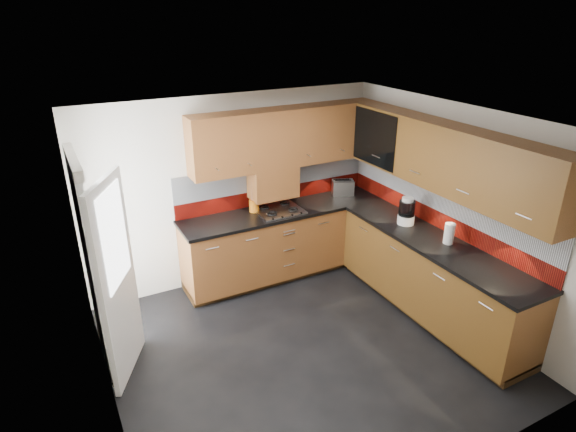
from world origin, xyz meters
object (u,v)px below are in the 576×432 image
gas_hob (279,210)px  utensil_pot (254,204)px  food_processor (407,212)px  toaster (343,187)px

gas_hob → utensil_pot: size_ratio=1.28×
food_processor → toaster: bearing=95.5°
toaster → gas_hob: bearing=-173.1°
food_processor → utensil_pot: bearing=140.6°
utensil_pot → toaster: size_ratio=1.33×
gas_hob → utensil_pot: bearing=153.2°
food_processor → gas_hob: bearing=138.1°
utensil_pot → food_processor: bearing=-39.4°
gas_hob → food_processor: food_processor is taller
gas_hob → food_processor: bearing=-41.9°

